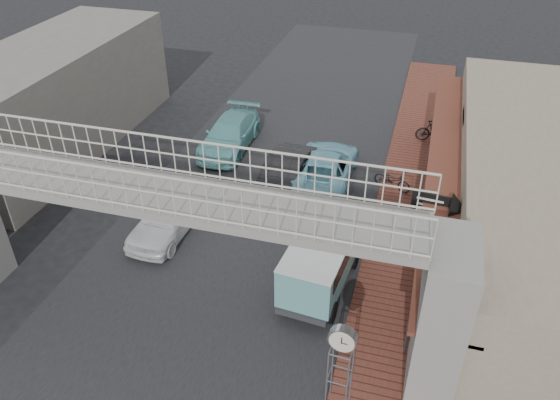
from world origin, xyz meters
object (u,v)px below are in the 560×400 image
Objects in this scene: white_hatchback at (168,215)px; dark_sedan at (285,174)px; motorcycle_near at (392,180)px; street_clock at (343,343)px; motorcycle_far at (435,131)px; angkot_curb at (325,167)px; arrow_sign at (456,213)px; angkot_far at (230,134)px; angkot_van at (320,259)px.

dark_sedan is (3.53, 4.29, -0.00)m from white_hatchback.
white_hatchback is 9.76m from motorcycle_near.
dark_sedan is 11.46m from street_clock.
angkot_curb is at bearing 130.93° from motorcycle_far.
white_hatchback is at bearing -173.59° from arrow_sign.
arrow_sign reaches higher than motorcycle_far.
white_hatchback is 7.45m from angkot_curb.
angkot_curb is at bearing 39.68° from dark_sedan.
arrow_sign reaches higher than angkot_far.
angkot_van is (2.88, -5.87, 0.52)m from dark_sedan.
motorcycle_far is at bearing 100.22° from arrow_sign.
street_clock reaches higher than white_hatchback.
arrow_sign is (2.38, -5.27, 2.24)m from motorcycle_near.
dark_sedan is 8.78m from motorcycle_far.
street_clock is at bearing 102.00° from angkot_curb.
white_hatchback is 0.84× the size of angkot_curb.
arrow_sign is (6.97, -4.15, 2.04)m from dark_sedan.
arrow_sign is at bearing 71.68° from street_clock.
motorcycle_far is 0.56× the size of arrow_sign.
angkot_far is 1.53× the size of arrow_sign.
motorcycle_near is at bearing -13.84° from angkot_far.
arrow_sign reaches higher than motorcycle_near.
street_clock reaches higher than dark_sedan.
dark_sedan is 2.46× the size of motorcycle_far.
angkot_far is 2.98× the size of motorcycle_near.
street_clock reaches higher than motorcycle_near.
white_hatchback is at bearing 143.33° from motorcycle_near.
white_hatchback is 2.39× the size of motorcycle_far.
dark_sedan reaches higher than angkot_far.
dark_sedan is 1.94m from angkot_curb.
white_hatchback is 10.70m from arrow_sign.
arrow_sign is at bearing 2.72° from white_hatchback.
angkot_far is 1.20× the size of angkot_van.
street_clock is at bearing -35.85° from white_hatchback.
angkot_curb is at bearing -20.56° from angkot_far.
angkot_van is 2.49× the size of motorcycle_near.
street_clock is (-0.20, -11.55, 2.04)m from motorcycle_near.
white_hatchback is at bearing 146.26° from street_clock.
angkot_van is (6.55, -8.85, 0.54)m from angkot_far.
dark_sedan is at bearing 52.49° from white_hatchback.
white_hatchback is at bearing -90.04° from angkot_far.
white_hatchback reaches higher than motorcycle_far.
white_hatchback is at bearing 171.37° from angkot_van.
arrow_sign reaches higher than dark_sedan.
angkot_far is 12.97m from arrow_sign.
street_clock is (4.38, -10.43, 1.84)m from dark_sedan.
street_clock is (-1.75, -16.71, 1.93)m from motorcycle_far.
dark_sedan is at bearing -40.22° from angkot_far.
angkot_curb is at bearing 141.25° from arrow_sign.
dark_sedan is 0.86× the size of angkot_curb.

